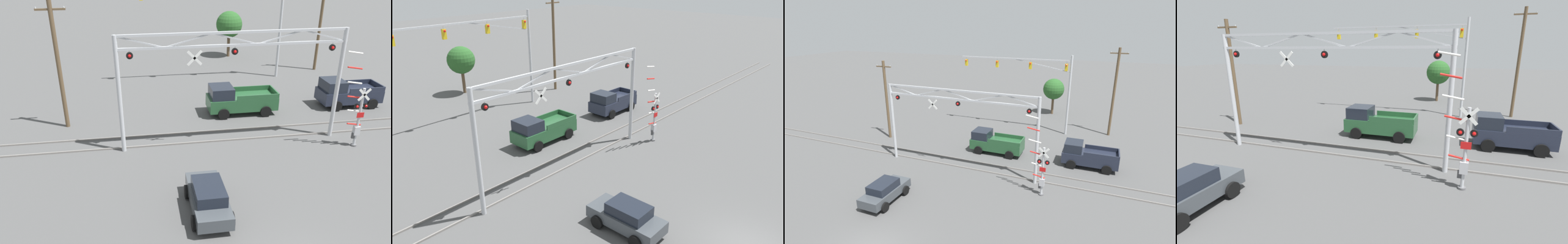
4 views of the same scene
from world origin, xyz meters
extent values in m
cube|color=gray|center=(0.00, 11.82, 0.05)|extent=(80.00, 0.08, 0.10)
cube|color=gray|center=(0.00, 13.25, 0.05)|extent=(80.00, 0.08, 0.10)
cylinder|color=#B7BABF|center=(-6.61, 11.53, 3.50)|extent=(0.26, 0.26, 6.99)
cylinder|color=#B7BABF|center=(6.61, 11.53, 3.50)|extent=(0.26, 0.26, 6.99)
cube|color=#B7BABF|center=(0.00, 11.53, 6.20)|extent=(13.47, 0.14, 0.14)
cube|color=#B7BABF|center=(0.00, 11.53, 6.92)|extent=(13.47, 0.14, 0.14)
cube|color=#B7BABF|center=(-5.28, 11.53, 6.56)|extent=(2.66, 0.08, 0.79)
cube|color=#B7BABF|center=(-2.64, 11.53, 6.56)|extent=(2.66, 0.08, 0.79)
cube|color=#B7BABF|center=(0.00, 11.53, 6.56)|extent=(2.66, 0.08, 0.79)
cube|color=#B7BABF|center=(2.64, 11.53, 6.56)|extent=(2.66, 0.08, 0.79)
cube|color=#B7BABF|center=(5.28, 11.53, 6.56)|extent=(2.66, 0.08, 0.79)
cylinder|color=black|center=(-5.88, 11.53, 5.84)|extent=(0.38, 0.10, 0.38)
sphere|color=red|center=(-5.88, 11.46, 5.84)|extent=(0.18, 0.18, 0.18)
cylinder|color=#B7BABF|center=(-5.88, 11.53, 6.08)|extent=(0.04, 0.04, 0.10)
cylinder|color=black|center=(0.00, 11.53, 5.84)|extent=(0.38, 0.10, 0.38)
sphere|color=red|center=(0.00, 11.46, 5.84)|extent=(0.18, 0.18, 0.18)
cylinder|color=#B7BABF|center=(0.00, 11.53, 6.08)|extent=(0.04, 0.04, 0.10)
cylinder|color=black|center=(5.88, 11.53, 5.84)|extent=(0.38, 0.10, 0.38)
sphere|color=red|center=(5.88, 11.46, 5.84)|extent=(0.18, 0.18, 0.18)
cylinder|color=#B7BABF|center=(5.88, 11.53, 6.08)|extent=(0.04, 0.04, 0.10)
cube|color=white|center=(-2.31, 11.43, 5.58)|extent=(0.88, 0.03, 0.88)
cube|color=white|center=(-2.31, 11.43, 5.58)|extent=(0.88, 0.03, 0.88)
cylinder|color=black|center=(-2.31, 11.41, 5.58)|extent=(0.04, 0.04, 0.02)
cylinder|color=#B7BABF|center=(7.42, 9.98, 1.88)|extent=(0.16, 0.16, 3.76)
cylinder|color=#59595B|center=(7.42, 9.98, 0.05)|extent=(0.35, 0.35, 0.10)
cube|color=white|center=(7.42, 9.87, 3.41)|extent=(0.78, 0.03, 0.78)
cube|color=white|center=(7.42, 9.87, 3.41)|extent=(0.78, 0.03, 0.78)
cylinder|color=black|center=(7.42, 9.84, 3.41)|extent=(0.04, 0.04, 0.02)
cylinder|color=black|center=(7.14, 9.98, 2.66)|extent=(0.32, 0.09, 0.32)
sphere|color=red|center=(7.14, 9.92, 2.66)|extent=(0.16, 0.16, 0.16)
cylinder|color=black|center=(7.70, 9.98, 2.66)|extent=(0.32, 0.09, 0.32)
sphere|color=red|center=(7.70, 9.92, 2.66)|extent=(0.16, 0.16, 0.16)
cube|color=#B7BABF|center=(7.42, 9.98, 2.66)|extent=(0.64, 0.06, 0.06)
cube|color=red|center=(7.42, 9.88, 2.11)|extent=(0.44, 0.02, 0.32)
cube|color=#B2B2B7|center=(7.42, 9.98, 1.05)|extent=(0.36, 0.28, 0.56)
cylinder|color=red|center=(7.17, 9.98, 1.49)|extent=(0.90, 0.09, 0.23)
cylinder|color=white|center=(7.02, 9.98, 2.38)|extent=(0.90, 0.09, 0.23)
cylinder|color=red|center=(6.88, 9.98, 3.26)|extent=(0.90, 0.09, 0.23)
cylinder|color=white|center=(6.73, 9.98, 4.15)|extent=(0.90, 0.09, 0.23)
cylinder|color=red|center=(6.59, 9.98, 5.03)|extent=(0.90, 0.09, 0.23)
cylinder|color=white|center=(6.44, 9.98, 5.92)|extent=(0.90, 0.09, 0.23)
cube|color=#3F3F42|center=(7.30, 9.98, 0.70)|extent=(0.24, 0.12, 0.36)
cylinder|color=#B7BABF|center=(7.41, 23.93, 4.42)|extent=(0.24, 0.24, 8.83)
cube|color=#B7BABF|center=(1.03, 23.93, 8.23)|extent=(12.75, 0.14, 0.14)
cube|color=#B7BABF|center=(4.22, 23.93, 7.63)|extent=(6.39, 0.08, 1.28)
cylinder|color=#B7BABF|center=(-4.84, 23.93, 8.08)|extent=(0.04, 0.04, 0.30)
cube|color=gold|center=(-4.84, 23.93, 7.55)|extent=(0.30, 0.26, 0.77)
sphere|color=red|center=(-4.84, 23.76, 7.80)|extent=(0.18, 0.18, 0.18)
cylinder|color=#B7BABF|center=(-0.93, 23.93, 8.08)|extent=(0.04, 0.04, 0.30)
cube|color=gold|center=(-0.93, 23.93, 7.55)|extent=(0.30, 0.26, 0.77)
sphere|color=red|center=(-0.93, 23.76, 7.80)|extent=(0.18, 0.18, 0.18)
cylinder|color=#B7BABF|center=(2.99, 23.93, 8.08)|extent=(0.04, 0.04, 0.30)
cube|color=gold|center=(2.99, 23.93, 7.55)|extent=(0.30, 0.26, 0.77)
sphere|color=red|center=(2.99, 23.76, 7.80)|extent=(0.18, 0.18, 0.18)
cylinder|color=#B7BABF|center=(6.91, 23.93, 8.08)|extent=(0.04, 0.04, 0.30)
cube|color=gold|center=(6.91, 23.93, 7.55)|extent=(0.30, 0.26, 0.77)
sphere|color=red|center=(6.91, 23.76, 7.80)|extent=(0.18, 0.18, 0.18)
cube|color=#23512D|center=(1.88, 16.06, 0.87)|extent=(5.00, 1.98, 0.92)
cube|color=black|center=(0.34, 16.06, 1.73)|extent=(1.60, 1.82, 0.81)
cube|color=#23512D|center=(2.79, 15.11, 1.51)|extent=(2.99, 0.08, 0.36)
cube|color=#23512D|center=(2.79, 17.02, 1.51)|extent=(2.99, 0.08, 0.36)
cube|color=#23512D|center=(4.33, 16.06, 1.51)|extent=(0.10, 1.90, 0.36)
cylinder|color=black|center=(0.34, 15.06, 0.40)|extent=(0.81, 0.24, 0.81)
cylinder|color=black|center=(0.34, 17.07, 0.40)|extent=(0.81, 0.24, 0.81)
cylinder|color=black|center=(3.43, 15.06, 0.40)|extent=(0.81, 0.24, 0.81)
cylinder|color=black|center=(3.43, 17.07, 0.40)|extent=(0.81, 0.24, 0.81)
cube|color=#1E2333|center=(10.40, 16.19, 0.87)|extent=(4.63, 1.98, 0.92)
cube|color=black|center=(8.98, 16.19, 1.73)|extent=(1.49, 1.82, 0.81)
cube|color=#1E2333|center=(11.24, 15.24, 1.51)|extent=(2.75, 0.08, 0.36)
cube|color=#1E2333|center=(11.24, 17.14, 1.51)|extent=(2.75, 0.08, 0.36)
cube|color=#1E2333|center=(12.66, 16.19, 1.51)|extent=(0.10, 1.90, 0.36)
cylinder|color=black|center=(8.96, 15.19, 0.40)|extent=(0.81, 0.24, 0.81)
cylinder|color=black|center=(8.96, 17.20, 0.40)|extent=(0.81, 0.24, 0.81)
cylinder|color=black|center=(11.83, 15.19, 0.40)|extent=(0.81, 0.24, 0.81)
cylinder|color=black|center=(11.83, 17.20, 0.40)|extent=(0.81, 0.24, 0.81)
cube|color=#3D4247|center=(-2.68, 5.10, 0.65)|extent=(1.60, 3.86, 0.62)
cube|color=black|center=(-2.68, 4.95, 1.24)|extent=(1.36, 2.01, 0.56)
cylinder|color=black|center=(-3.50, 6.26, 0.34)|extent=(0.24, 0.69, 0.69)
cylinder|color=black|center=(-1.87, 6.26, 0.34)|extent=(0.24, 0.69, 0.69)
cylinder|color=black|center=(-1.87, 3.94, 0.34)|extent=(0.24, 0.69, 0.69)
cylinder|color=brown|center=(-10.46, 15.61, 4.20)|extent=(0.28, 0.28, 8.40)
cube|color=brown|center=(-10.46, 15.61, 7.80)|extent=(1.80, 0.12, 0.12)
cylinder|color=silver|center=(-11.28, 15.61, 7.90)|extent=(0.08, 0.08, 0.12)
cylinder|color=silver|center=(-9.64, 15.61, 7.90)|extent=(0.08, 0.08, 0.12)
cylinder|color=brown|center=(11.96, 25.43, 4.84)|extent=(0.28, 0.28, 9.68)
cube|color=brown|center=(11.96, 25.43, 9.08)|extent=(1.80, 0.12, 0.12)
cylinder|color=silver|center=(11.14, 25.43, 9.18)|extent=(0.08, 0.08, 0.12)
cylinder|color=silver|center=(12.78, 25.43, 9.18)|extent=(0.08, 0.08, 0.12)
cylinder|color=brown|center=(4.61, 31.64, 1.26)|extent=(0.32, 0.32, 2.53)
sphere|color=#265623|center=(4.61, 31.64, 3.51)|extent=(2.82, 2.82, 2.82)
camera|label=1|loc=(-5.50, -9.02, 11.29)|focal=35.00mm
camera|label=2|loc=(-15.66, -3.95, 12.03)|focal=35.00mm
camera|label=3|loc=(10.65, -9.96, 12.06)|focal=28.00mm
camera|label=4|loc=(6.83, -1.34, 6.03)|focal=24.00mm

